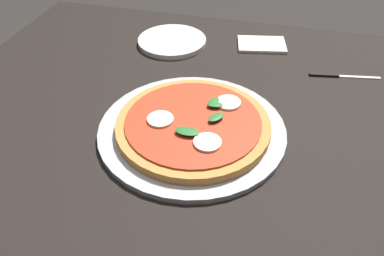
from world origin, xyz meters
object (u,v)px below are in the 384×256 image
Objects in this scene: dining_table at (171,153)px; knife at (335,76)px; plate_white at (172,41)px; serving_tray at (192,130)px; pizza at (193,125)px; napkin at (262,44)px.

dining_table is 6.44× the size of knife.
knife is (-0.44, 0.07, -0.00)m from plate_white.
dining_table is at bearing 36.15° from knife.
pizza is at bearing 131.69° from serving_tray.
serving_tray reaches higher than napkin.
plate_white is at bearing 11.44° from napkin.
dining_table is 5.80× the size of plate_white.
napkin reaches higher than dining_table.
napkin is (-0.24, -0.05, -0.00)m from plate_white.
dining_table is at bearing -33.65° from pizza.
plate_white is (0.09, -0.32, 0.12)m from dining_table.
serving_tray is at bearing 147.50° from dining_table.
pizza reaches higher than serving_tray.
plate_white reaches higher than knife.
knife is at bearing -134.65° from serving_tray.
knife is (-0.35, -0.25, 0.11)m from dining_table.
pizza is (-0.06, 0.04, 0.13)m from dining_table.
plate_white is at bearing -74.23° from dining_table.
dining_table is 0.42m from napkin.
serving_tray is at bearing 112.73° from plate_white.
plate_white is at bearing -67.01° from pizza.
dining_table is 3.57× the size of pizza.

